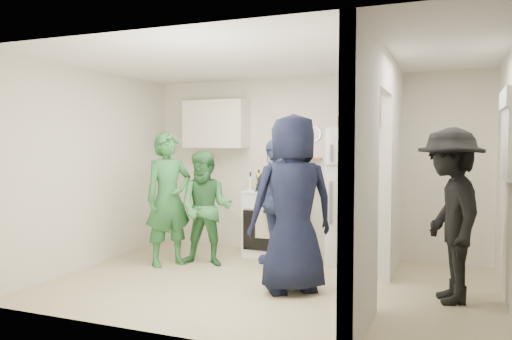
# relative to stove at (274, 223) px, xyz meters

# --- Properties ---
(floor) EXTENTS (4.80, 4.80, 0.00)m
(floor) POSITION_rel_stove_xyz_m (0.42, -1.37, -0.46)
(floor) COLOR #C2B389
(floor) RESTS_ON ground
(wall_back) EXTENTS (4.80, 0.00, 4.80)m
(wall_back) POSITION_rel_stove_xyz_m (0.42, 0.33, 0.79)
(wall_back) COLOR silver
(wall_back) RESTS_ON floor
(wall_front) EXTENTS (4.80, 0.00, 4.80)m
(wall_front) POSITION_rel_stove_xyz_m (0.42, -3.07, 0.79)
(wall_front) COLOR silver
(wall_front) RESTS_ON floor
(wall_left) EXTENTS (0.00, 3.40, 3.40)m
(wall_left) POSITION_rel_stove_xyz_m (-1.98, -1.37, 0.79)
(wall_left) COLOR silver
(wall_left) RESTS_ON floor
(wall_right) EXTENTS (0.00, 3.40, 3.40)m
(wall_right) POSITION_rel_stove_xyz_m (2.82, -1.37, 0.79)
(wall_right) COLOR silver
(wall_right) RESTS_ON floor
(ceiling) EXTENTS (4.80, 4.80, 0.00)m
(ceiling) POSITION_rel_stove_xyz_m (0.42, -1.37, 2.04)
(ceiling) COLOR white
(ceiling) RESTS_ON wall_back
(partition_pier_back) EXTENTS (0.12, 1.20, 2.50)m
(partition_pier_back) POSITION_rel_stove_xyz_m (1.62, -0.27, 0.79)
(partition_pier_back) COLOR silver
(partition_pier_back) RESTS_ON floor
(partition_pier_front) EXTENTS (0.12, 1.20, 2.50)m
(partition_pier_front) POSITION_rel_stove_xyz_m (1.62, -2.47, 0.79)
(partition_pier_front) COLOR silver
(partition_pier_front) RESTS_ON floor
(partition_header) EXTENTS (0.12, 1.00, 0.40)m
(partition_header) POSITION_rel_stove_xyz_m (1.62, -1.37, 1.84)
(partition_header) COLOR silver
(partition_header) RESTS_ON partition_pier_back
(stove) EXTENTS (0.77, 0.64, 0.91)m
(stove) POSITION_rel_stove_xyz_m (0.00, 0.00, 0.00)
(stove) COLOR white
(stove) RESTS_ON floor
(upper_cabinet) EXTENTS (0.95, 0.34, 0.70)m
(upper_cabinet) POSITION_rel_stove_xyz_m (-0.98, 0.15, 1.39)
(upper_cabinet) COLOR silver
(upper_cabinet) RESTS_ON wall_back
(fridge) EXTENTS (0.73, 0.71, 1.77)m
(fridge) POSITION_rel_stove_xyz_m (1.18, -0.03, 0.43)
(fridge) COLOR silver
(fridge) RESTS_ON floor
(wicker_basket) EXTENTS (0.35, 0.25, 0.15)m
(wicker_basket) POSITION_rel_stove_xyz_m (1.08, 0.02, 1.39)
(wicker_basket) COLOR brown
(wicker_basket) RESTS_ON fridge
(blue_bowl) EXTENTS (0.24, 0.24, 0.11)m
(blue_bowl) POSITION_rel_stove_xyz_m (1.08, 0.02, 1.52)
(blue_bowl) COLOR navy
(blue_bowl) RESTS_ON wicker_basket
(yellow_cup_stack_top) EXTENTS (0.09, 0.09, 0.25)m
(yellow_cup_stack_top) POSITION_rel_stove_xyz_m (1.40, -0.13, 1.44)
(yellow_cup_stack_top) COLOR #F2FF15
(yellow_cup_stack_top) RESTS_ON fridge
(wall_clock) EXTENTS (0.22, 0.02, 0.22)m
(wall_clock) POSITION_rel_stove_xyz_m (0.47, 0.31, 1.24)
(wall_clock) COLOR white
(wall_clock) RESTS_ON wall_back
(spice_shelf) EXTENTS (0.35, 0.08, 0.03)m
(spice_shelf) POSITION_rel_stove_xyz_m (0.42, 0.28, 0.89)
(spice_shelf) COLOR olive
(spice_shelf) RESTS_ON wall_back
(nook_window) EXTENTS (0.03, 0.70, 0.80)m
(nook_window) POSITION_rel_stove_xyz_m (2.80, -1.17, 1.19)
(nook_window) COLOR black
(nook_window) RESTS_ON wall_right
(nook_window_frame) EXTENTS (0.04, 0.76, 0.86)m
(nook_window_frame) POSITION_rel_stove_xyz_m (2.79, -1.17, 1.19)
(nook_window_frame) COLOR white
(nook_window_frame) RESTS_ON wall_right
(nook_valance) EXTENTS (0.04, 0.82, 0.18)m
(nook_valance) POSITION_rel_stove_xyz_m (2.76, -1.17, 1.54)
(nook_valance) COLOR white
(nook_valance) RESTS_ON wall_right
(yellow_cup_stack_stove) EXTENTS (0.09, 0.09, 0.25)m
(yellow_cup_stack_stove) POSITION_rel_stove_xyz_m (-0.12, -0.22, 0.58)
(yellow_cup_stack_stove) COLOR #DBEE14
(yellow_cup_stack_stove) RESTS_ON stove
(red_cup) EXTENTS (0.09, 0.09, 0.12)m
(red_cup) POSITION_rel_stove_xyz_m (0.22, -0.20, 0.52)
(red_cup) COLOR red
(red_cup) RESTS_ON stove
(person_green_left) EXTENTS (0.69, 0.74, 1.71)m
(person_green_left) POSITION_rel_stove_xyz_m (-1.07, -1.03, 0.40)
(person_green_left) COLOR #2B6D33
(person_green_left) RESTS_ON floor
(person_green_center) EXTENTS (0.81, 0.68, 1.47)m
(person_green_center) POSITION_rel_stove_xyz_m (-0.62, -0.86, 0.28)
(person_green_center) COLOR #33743F
(person_green_center) RESTS_ON floor
(person_denim) EXTENTS (1.03, 0.82, 1.63)m
(person_denim) POSITION_rel_stove_xyz_m (0.18, -0.44, 0.36)
(person_denim) COLOR #3D4D86
(person_denim) RESTS_ON floor
(person_navy) EXTENTS (1.09, 1.02, 1.88)m
(person_navy) POSITION_rel_stove_xyz_m (0.76, -1.55, 0.48)
(person_navy) COLOR black
(person_navy) RESTS_ON floor
(person_nook) EXTENTS (0.90, 1.24, 1.73)m
(person_nook) POSITION_rel_stove_xyz_m (2.30, -1.28, 0.41)
(person_nook) COLOR black
(person_nook) RESTS_ON floor
(bottle_a) EXTENTS (0.08, 0.08, 0.28)m
(bottle_a) POSITION_rel_stove_xyz_m (-0.28, 0.13, 0.59)
(bottle_a) COLOR brown
(bottle_a) RESTS_ON stove
(bottle_b) EXTENTS (0.06, 0.06, 0.26)m
(bottle_b) POSITION_rel_stove_xyz_m (-0.20, -0.08, 0.59)
(bottle_b) COLOR #17461B
(bottle_b) RESTS_ON stove
(bottle_c) EXTENTS (0.07, 0.07, 0.30)m
(bottle_c) POSITION_rel_stove_xyz_m (-0.07, 0.14, 0.61)
(bottle_c) COLOR silver
(bottle_c) RESTS_ON stove
(bottle_d) EXTENTS (0.07, 0.07, 0.28)m
(bottle_d) POSITION_rel_stove_xyz_m (0.00, -0.03, 0.60)
(bottle_d) COLOR brown
(bottle_d) RESTS_ON stove
(bottle_e) EXTENTS (0.06, 0.06, 0.32)m
(bottle_e) POSITION_rel_stove_xyz_m (0.11, 0.17, 0.62)
(bottle_e) COLOR #92A0A2
(bottle_e) RESTS_ON stove
(bottle_f) EXTENTS (0.07, 0.07, 0.28)m
(bottle_f) POSITION_rel_stove_xyz_m (0.16, 0.02, 0.59)
(bottle_f) COLOR black
(bottle_f) RESTS_ON stove
(bottle_g) EXTENTS (0.06, 0.06, 0.31)m
(bottle_g) POSITION_rel_stove_xyz_m (0.27, 0.12, 0.61)
(bottle_g) COLOR olive
(bottle_g) RESTS_ON stove
(bottle_h) EXTENTS (0.08, 0.08, 0.26)m
(bottle_h) POSITION_rel_stove_xyz_m (-0.31, -0.12, 0.58)
(bottle_h) COLOR silver
(bottle_h) RESTS_ON stove
(bottle_i) EXTENTS (0.06, 0.06, 0.29)m
(bottle_i) POSITION_rel_stove_xyz_m (0.05, 0.09, 0.60)
(bottle_i) COLOR #50230D
(bottle_i) RESTS_ON stove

